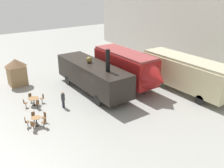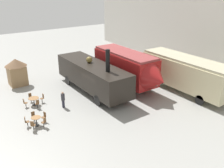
% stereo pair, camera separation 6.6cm
% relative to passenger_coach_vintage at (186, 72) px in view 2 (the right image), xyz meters
% --- Properties ---
extents(ground_plane, '(80.00, 80.00, 0.00)m').
position_rel_passenger_coach_vintage_xyz_m(ground_plane, '(-3.76, -8.34, -2.10)').
color(ground_plane, gray).
extents(backdrop_wall, '(44.00, 0.15, 9.00)m').
position_rel_passenger_coach_vintage_xyz_m(backdrop_wall, '(-3.76, 7.08, 2.40)').
color(backdrop_wall, silver).
rests_on(backdrop_wall, ground_plane).
extents(passenger_coach_vintage, '(10.03, 2.87, 3.61)m').
position_rel_passenger_coach_vintage_xyz_m(passenger_coach_vintage, '(0.00, 0.00, 0.00)').
color(passenger_coach_vintage, beige).
rests_on(passenger_coach_vintage, ground_plane).
extents(streamlined_locomotive, '(9.84, 2.78, 3.84)m').
position_rel_passenger_coach_vintage_xyz_m(streamlined_locomotive, '(-4.09, -4.13, 0.18)').
color(streamlined_locomotive, maroon).
rests_on(streamlined_locomotive, ground_plane).
extents(steam_locomotive, '(10.44, 2.89, 5.09)m').
position_rel_passenger_coach_vintage_xyz_m(steam_locomotive, '(-5.48, -7.88, -0.25)').
color(steam_locomotive, black).
rests_on(steam_locomotive, ground_plane).
extents(cafe_table_near, '(0.96, 0.96, 0.71)m').
position_rel_passenger_coach_vintage_xyz_m(cafe_table_near, '(-5.85, -14.04, -1.52)').
color(cafe_table_near, black).
rests_on(cafe_table_near, ground_plane).
extents(cafe_table_mid, '(0.77, 0.77, 0.74)m').
position_rel_passenger_coach_vintage_xyz_m(cafe_table_mid, '(-2.16, -15.11, -1.54)').
color(cafe_table_mid, black).
rests_on(cafe_table_mid, ground_plane).
extents(cafe_chair_0, '(0.36, 0.36, 0.87)m').
position_rel_passenger_coach_vintage_xyz_m(cafe_chair_0, '(-6.70, -14.08, -1.59)').
color(cafe_chair_0, black).
rests_on(cafe_chair_0, ground_plane).
extents(cafe_chair_1, '(0.36, 0.36, 0.87)m').
position_rel_passenger_coach_vintage_xyz_m(cafe_chair_1, '(-5.81, -14.90, -1.59)').
color(cafe_chair_1, black).
rests_on(cafe_chair_1, ground_plane).
extents(cafe_chair_2, '(0.36, 0.36, 0.87)m').
position_rel_passenger_coach_vintage_xyz_m(cafe_chair_2, '(-5.00, -14.01, -1.59)').
color(cafe_chair_2, black).
rests_on(cafe_chair_2, ground_plane).
extents(cafe_chair_3, '(0.36, 0.36, 0.87)m').
position_rel_passenger_coach_vintage_xyz_m(cafe_chair_3, '(-5.89, -13.19, -1.59)').
color(cafe_chair_3, black).
rests_on(cafe_chair_3, ground_plane).
extents(cafe_chair_4, '(0.40, 0.40, 0.87)m').
position_rel_passenger_coach_vintage_xyz_m(cafe_chair_4, '(-1.53, -14.69, -1.59)').
color(cafe_chair_4, black).
rests_on(cafe_chair_4, ground_plane).
extents(cafe_chair_5, '(0.36, 0.38, 0.87)m').
position_rel_passenger_coach_vintage_xyz_m(cafe_chair_5, '(-2.36, -14.38, -1.59)').
color(cafe_chair_5, black).
rests_on(cafe_chair_5, ground_plane).
extents(cafe_chair_6, '(0.36, 0.36, 0.87)m').
position_rel_passenger_coach_vintage_xyz_m(cafe_chair_6, '(-2.91, -15.07, -1.59)').
color(cafe_chair_6, black).
rests_on(cafe_chair_6, ground_plane).
extents(cafe_chair_7, '(0.38, 0.39, 0.87)m').
position_rel_passenger_coach_vintage_xyz_m(cafe_chair_7, '(-2.43, -15.81, -1.59)').
color(cafe_chair_7, black).
rests_on(cafe_chair_7, ground_plane).
extents(cafe_chair_8, '(0.41, 0.40, 0.87)m').
position_rel_passenger_coach_vintage_xyz_m(cafe_chair_8, '(-1.57, -15.58, -1.59)').
color(cafe_chair_8, black).
rests_on(cafe_chair_8, ground_plane).
extents(visitor_person, '(0.34, 0.34, 1.57)m').
position_rel_passenger_coach_vintage_xyz_m(visitor_person, '(-3.83, -12.00, -1.26)').
color(visitor_person, '#262633').
rests_on(visitor_person, ground_plane).
extents(ticket_kiosk, '(2.34, 2.34, 3.00)m').
position_rel_passenger_coach_vintage_xyz_m(ticket_kiosk, '(-11.83, -13.79, -0.43)').
color(ticket_kiosk, '#99754C').
rests_on(ticket_kiosk, ground_plane).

